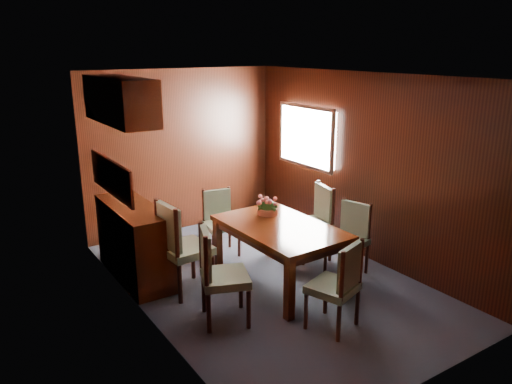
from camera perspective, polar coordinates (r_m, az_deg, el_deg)
ground at (r=6.05m, az=1.35°, el=-10.17°), size 4.50×4.50×0.00m
room_shell at (r=5.73m, az=-1.30°, el=5.60°), size 3.06×4.52×2.41m
sideboard at (r=6.17m, az=-13.69°, el=-5.53°), size 0.48×1.40×0.90m
dining_table at (r=5.77m, az=2.77°, el=-4.77°), size 1.00×1.57×0.72m
chair_left_near at (r=5.03m, az=-4.45°, el=-8.90°), size 0.60×0.61×1.01m
chair_left_far at (r=5.62m, az=-8.79°, el=-5.76°), size 0.53×0.55×1.08m
chair_right_near at (r=6.21m, az=10.74°, el=-4.74°), size 0.50×0.51×0.90m
chair_right_far at (r=6.58m, az=6.86°, el=-2.89°), size 0.54×0.55×0.98m
chair_head at (r=4.95m, az=9.53°, el=-10.06°), size 0.55×0.54×0.93m
chair_foot at (r=6.70m, az=-4.18°, el=-3.00°), size 0.47×0.46×0.87m
flower_centerpiece at (r=6.06m, az=1.33°, el=-1.41°), size 0.26×0.26×0.26m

